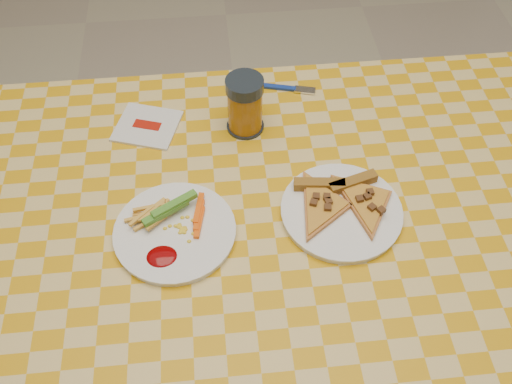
% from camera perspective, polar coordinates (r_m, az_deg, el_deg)
% --- Properties ---
extents(ground, '(8.00, 8.00, 0.00)m').
position_cam_1_polar(ground, '(1.72, 1.09, -17.80)').
color(ground, beige).
rests_on(ground, ground).
extents(table, '(1.28, 0.88, 0.76)m').
position_cam_1_polar(table, '(1.11, 1.62, -5.22)').
color(table, silver).
rests_on(table, ground).
extents(plate_left, '(0.23, 0.23, 0.01)m').
position_cam_1_polar(plate_left, '(1.04, -8.10, -4.04)').
color(plate_left, white).
rests_on(plate_left, table).
extents(plate_right, '(0.25, 0.25, 0.01)m').
position_cam_1_polar(plate_right, '(1.07, 8.51, -2.01)').
color(plate_right, white).
rests_on(plate_right, table).
extents(fries_veggies, '(0.16, 0.15, 0.04)m').
position_cam_1_polar(fries_veggies, '(1.04, -8.68, -2.91)').
color(fries_veggies, '#E7C349').
rests_on(fries_veggies, plate_left).
extents(pizza_slices, '(0.23, 0.21, 0.02)m').
position_cam_1_polar(pizza_slices, '(1.07, 8.58, -0.93)').
color(pizza_slices, '#CC7D3E').
rests_on(pizza_slices, plate_right).
extents(drink_glass, '(0.08, 0.08, 0.13)m').
position_cam_1_polar(drink_glass, '(1.17, -1.11, 8.68)').
color(drink_glass, black).
rests_on(drink_glass, table).
extents(napkin, '(0.16, 0.15, 0.01)m').
position_cam_1_polar(napkin, '(1.23, -10.82, 6.50)').
color(napkin, silver).
rests_on(napkin, table).
extents(fork, '(0.15, 0.05, 0.01)m').
position_cam_1_polar(fork, '(1.30, 2.78, 10.38)').
color(fork, navy).
rests_on(fork, table).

